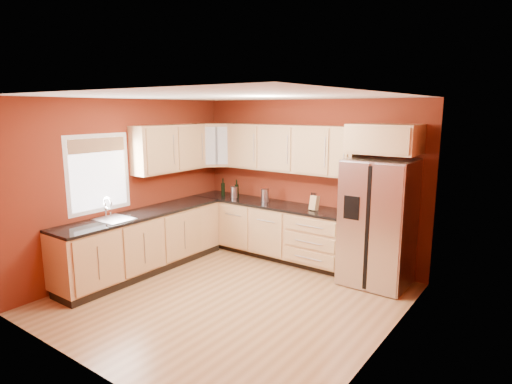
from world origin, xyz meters
TOP-DOWN VIEW (x-y plane):
  - floor at (0.00, 0.00)m, footprint 4.00×4.00m
  - ceiling at (0.00, 0.00)m, footprint 4.00×4.00m
  - wall_back at (0.00, 2.00)m, footprint 4.00×0.04m
  - wall_front at (0.00, -2.00)m, footprint 4.00×0.04m
  - wall_left at (-2.00, 0.00)m, footprint 0.04×4.00m
  - wall_right at (2.00, 0.00)m, footprint 0.04×4.00m
  - base_cabinets_back at (-0.55, 1.70)m, footprint 2.90×0.60m
  - base_cabinets_left at (-1.70, 0.00)m, footprint 0.60×2.80m
  - countertop_back at (-0.55, 1.69)m, footprint 2.90×0.62m
  - countertop_left at (-1.69, 0.00)m, footprint 0.62×2.80m
  - upper_cabinets_back at (-0.25, 1.83)m, footprint 2.30×0.33m
  - upper_cabinets_left at (-1.83, 0.72)m, footprint 0.33×1.35m
  - corner_upper_cabinet at (-1.67, 1.67)m, footprint 0.67×0.67m
  - over_fridge_cabinet at (1.35, 1.70)m, footprint 0.92×0.60m
  - refrigerator at (1.35, 1.62)m, footprint 0.90×0.75m
  - window at (-1.98, -0.50)m, footprint 0.03×0.90m
  - sink_faucet at (-1.69, -0.50)m, footprint 0.50×0.42m
  - canister_left at (-1.26, 1.67)m, footprint 0.13×0.13m
  - canister_right at (-0.63, 1.72)m, footprint 0.17×0.17m
  - wine_bottle_a at (-1.52, 1.68)m, footprint 0.08×0.08m
  - wine_bottle_b at (-1.24, 1.71)m, footprint 0.08×0.08m
  - knife_block at (0.32, 1.66)m, footprint 0.12×0.11m
  - soap_dispenser at (0.32, 1.71)m, footprint 0.08×0.08m

SIDE VIEW (x-z plane):
  - floor at x=0.00m, z-range 0.00..0.00m
  - base_cabinets_back at x=-0.55m, z-range 0.00..0.88m
  - base_cabinets_left at x=-1.70m, z-range 0.00..0.88m
  - refrigerator at x=1.35m, z-range 0.00..1.78m
  - countertop_back at x=-0.55m, z-range 0.88..0.92m
  - countertop_left at x=-1.69m, z-range 0.88..0.92m
  - canister_left at x=-1.26m, z-range 0.92..1.12m
  - soap_dispenser at x=0.32m, z-range 0.92..1.13m
  - canister_right at x=-0.63m, z-range 0.92..1.14m
  - knife_block at x=0.32m, z-range 0.92..1.14m
  - sink_faucet at x=-1.69m, z-range 0.92..1.22m
  - wine_bottle_a at x=-1.52m, z-range 0.92..1.24m
  - wine_bottle_b at x=-1.24m, z-range 0.92..1.24m
  - wall_back at x=0.00m, z-range 0.00..2.60m
  - wall_front at x=0.00m, z-range 0.00..2.60m
  - wall_left at x=-2.00m, z-range 0.00..2.60m
  - wall_right at x=2.00m, z-range 0.00..2.60m
  - window at x=-1.98m, z-range 1.05..2.05m
  - upper_cabinets_back at x=-0.25m, z-range 1.45..2.20m
  - upper_cabinets_left at x=-1.83m, z-range 1.45..2.20m
  - corner_upper_cabinet at x=-1.67m, z-range 1.45..2.20m
  - over_fridge_cabinet at x=1.35m, z-range 1.85..2.25m
  - ceiling at x=0.00m, z-range 2.60..2.60m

